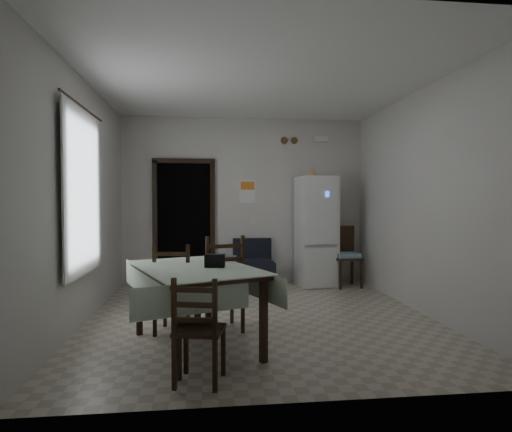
{
  "coord_description": "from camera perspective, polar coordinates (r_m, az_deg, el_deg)",
  "views": [
    {
      "loc": [
        -0.66,
        -5.22,
        1.45
      ],
      "look_at": [
        0.0,
        0.5,
        1.25
      ],
      "focal_mm": 30.0,
      "sensor_mm": 36.0,
      "label": 1
    }
  ],
  "objects": [
    {
      "name": "ground",
      "position": [
        5.46,
        0.62,
        -13.42
      ],
      "size": [
        4.5,
        4.5,
        0.0
      ],
      "primitive_type": "plane",
      "color": "#AEA38E",
      "rests_on": "ground"
    },
    {
      "name": "ceiling",
      "position": [
        5.46,
        0.63,
        17.4
      ],
      "size": [
        4.2,
        4.5,
        0.02
      ],
      "primitive_type": null,
      "color": "white",
      "rests_on": "ground"
    },
    {
      "name": "wall_back",
      "position": [
        7.5,
        -1.53,
        1.99
      ],
      "size": [
        4.2,
        0.02,
        2.9
      ],
      "primitive_type": null,
      "color": "beige",
      "rests_on": "ground"
    },
    {
      "name": "wall_front",
      "position": [
        3.04,
        5.95,
        1.97
      ],
      "size": [
        4.2,
        0.02,
        2.9
      ],
      "primitive_type": null,
      "color": "beige",
      "rests_on": "ground"
    },
    {
      "name": "wall_left",
      "position": [
        5.41,
        -22.02,
        1.84
      ],
      "size": [
        0.02,
        4.5,
        2.9
      ],
      "primitive_type": null,
      "color": "beige",
      "rests_on": "ground"
    },
    {
      "name": "wall_right",
      "position": [
        5.9,
        21.3,
        1.85
      ],
      "size": [
        0.02,
        4.5,
        2.9
      ],
      "primitive_type": null,
      "color": "beige",
      "rests_on": "ground"
    },
    {
      "name": "doorway",
      "position": [
        7.69,
        -9.48,
        -0.94
      ],
      "size": [
        1.06,
        0.52,
        2.22
      ],
      "color": "black",
      "rests_on": "ground"
    },
    {
      "name": "window_recess",
      "position": [
        5.24,
        -23.14,
        2.92
      ],
      "size": [
        0.1,
        1.2,
        1.6
      ],
      "primitive_type": "cube",
      "color": "silver",
      "rests_on": "ground"
    },
    {
      "name": "curtain",
      "position": [
        5.21,
        -21.98,
        2.94
      ],
      "size": [
        0.02,
        1.45,
        1.85
      ],
      "primitive_type": "cube",
      "color": "silver",
      "rests_on": "ground"
    },
    {
      "name": "curtain_rod",
      "position": [
        5.31,
        -22.01,
        13.25
      ],
      "size": [
        0.02,
        1.6,
        0.02
      ],
      "primitive_type": "cylinder",
      "rotation": [
        1.57,
        0.0,
        0.0
      ],
      "color": "black",
      "rests_on": "ground"
    },
    {
      "name": "calendar",
      "position": [
        7.49,
        -1.15,
        3.29
      ],
      "size": [
        0.28,
        0.02,
        0.4
      ],
      "primitive_type": "cube",
      "color": "white",
      "rests_on": "ground"
    },
    {
      "name": "calendar_image",
      "position": [
        7.49,
        -1.14,
        4.06
      ],
      "size": [
        0.24,
        0.01,
        0.14
      ],
      "primitive_type": "cube",
      "color": "orange",
      "rests_on": "ground"
    },
    {
      "name": "light_switch",
      "position": [
        7.51,
        -0.38,
        -0.68
      ],
      "size": [
        0.08,
        0.02,
        0.12
      ],
      "primitive_type": "cube",
      "color": "beige",
      "rests_on": "ground"
    },
    {
      "name": "vent_left",
      "position": [
        7.65,
        3.78,
        10.03
      ],
      "size": [
        0.12,
        0.03,
        0.12
      ],
      "primitive_type": "cylinder",
      "rotation": [
        1.57,
        0.0,
        0.0
      ],
      "color": "brown",
      "rests_on": "ground"
    },
    {
      "name": "vent_right",
      "position": [
        7.69,
        5.12,
        9.99
      ],
      "size": [
        0.12,
        0.03,
        0.12
      ],
      "primitive_type": "cylinder",
      "rotation": [
        1.57,
        0.0,
        0.0
      ],
      "color": "brown",
      "rests_on": "ground"
    },
    {
      "name": "emergency_light",
      "position": [
        7.77,
        8.6,
        10.1
      ],
      "size": [
        0.25,
        0.07,
        0.09
      ],
      "primitive_type": "cube",
      "color": "white",
      "rests_on": "ground"
    },
    {
      "name": "fridge",
      "position": [
        7.41,
        8.02,
        -2.02
      ],
      "size": [
        0.68,
        0.68,
        1.87
      ],
      "primitive_type": null,
      "rotation": [
        0.0,
        0.0,
        0.13
      ],
      "color": "white",
      "rests_on": "ground"
    },
    {
      "name": "tan_cone",
      "position": [
        7.36,
        7.59,
        5.95
      ],
      "size": [
        0.25,
        0.25,
        0.18
      ],
      "primitive_type": "cone",
      "rotation": [
        0.0,
        0.0,
        -0.13
      ],
      "color": "tan",
      "rests_on": "fridge"
    },
    {
      "name": "navy_seat",
      "position": [
        7.27,
        -0.33,
        -6.3
      ],
      "size": [
        0.68,
        0.66,
        0.8
      ],
      "primitive_type": null,
      "rotation": [
        0.0,
        0.0,
        0.03
      ],
      "color": "black",
      "rests_on": "ground"
    },
    {
      "name": "corner_chair",
      "position": [
        7.41,
        11.96,
        -5.33
      ],
      "size": [
        0.48,
        0.48,
        1.02
      ],
      "primitive_type": null,
      "rotation": [
        0.0,
        0.0,
        0.09
      ],
      "color": "black",
      "rests_on": "ground"
    },
    {
      "name": "dining_table",
      "position": [
        4.36,
        -8.07,
        -11.95
      ],
      "size": [
        1.5,
        1.8,
        0.8
      ],
      "primitive_type": null,
      "rotation": [
        0.0,
        0.0,
        0.38
      ],
      "color": "#A6BBA0",
      "rests_on": "ground"
    },
    {
      "name": "black_bag",
      "position": [
        4.25,
        -5.51,
        -5.95
      ],
      "size": [
        0.21,
        0.14,
        0.13
      ],
      "primitive_type": "cube",
      "rotation": [
        0.0,
        0.0,
        -0.13
      ],
      "color": "black",
      "rests_on": "dining_table"
    },
    {
      "name": "dining_chair_far_left",
      "position": [
        4.87,
        -10.62,
        -9.35
      ],
      "size": [
        0.5,
        0.5,
        0.99
      ],
      "primitive_type": null,
      "rotation": [
        0.0,
        0.0,
        2.94
      ],
      "color": "black",
      "rests_on": "ground"
    },
    {
      "name": "dining_chair_far_right",
      "position": [
        4.87,
        -4.78,
        -8.82
      ],
      "size": [
        0.56,
        0.56,
        1.08
      ],
      "primitive_type": null,
      "rotation": [
        0.0,
        0.0,
        3.39
      ],
      "color": "black",
      "rests_on": "ground"
    },
    {
      "name": "dining_chair_near_head",
      "position": [
        3.55,
        -7.52,
        -14.68
      ],
      "size": [
        0.45,
        0.45,
        0.87
      ],
      "primitive_type": null,
      "rotation": [
        0.0,
        0.0,
        2.91
      ],
      "color": "black",
      "rests_on": "ground"
    }
  ]
}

